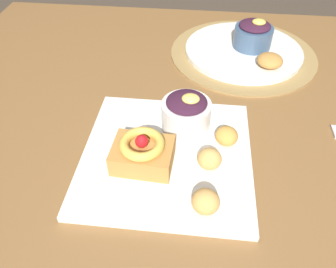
{
  "coord_description": "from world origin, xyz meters",
  "views": [
    {
      "loc": [
        0.03,
        -0.53,
        1.17
      ],
      "look_at": [
        -0.01,
        -0.12,
        0.77
      ],
      "focal_mm": 35.17,
      "sensor_mm": 36.0,
      "label": 1
    }
  ],
  "objects_px": {
    "back_ramekin": "(253,34)",
    "back_pastry": "(270,61)",
    "cake_slice": "(143,152)",
    "fritter_front": "(209,159)",
    "fritter_middle": "(206,201)",
    "back_plate": "(243,50)",
    "fritter_back": "(227,136)",
    "front_plate": "(167,155)",
    "berry_ramekin": "(186,112)"
  },
  "relations": [
    {
      "from": "back_ramekin",
      "to": "back_pastry",
      "type": "bearing_deg",
      "value": -69.17
    },
    {
      "from": "cake_slice",
      "to": "fritter_front",
      "type": "height_order",
      "value": "cake_slice"
    },
    {
      "from": "cake_slice",
      "to": "fritter_middle",
      "type": "relative_size",
      "value": 2.44
    },
    {
      "from": "fritter_front",
      "to": "back_ramekin",
      "type": "relative_size",
      "value": 0.43
    },
    {
      "from": "back_ramekin",
      "to": "back_pastry",
      "type": "relative_size",
      "value": 1.58
    },
    {
      "from": "back_plate",
      "to": "fritter_back",
      "type": "bearing_deg",
      "value": -98.6
    },
    {
      "from": "back_plate",
      "to": "back_ramekin",
      "type": "height_order",
      "value": "back_ramekin"
    },
    {
      "from": "back_pastry",
      "to": "back_plate",
      "type": "bearing_deg",
      "value": 124.62
    },
    {
      "from": "front_plate",
      "to": "back_ramekin",
      "type": "relative_size",
      "value": 3.12
    },
    {
      "from": "front_plate",
      "to": "back_plate",
      "type": "distance_m",
      "value": 0.41
    },
    {
      "from": "cake_slice",
      "to": "fritter_front",
      "type": "bearing_deg",
      "value": 2.64
    },
    {
      "from": "cake_slice",
      "to": "back_pastry",
      "type": "height_order",
      "value": "cake_slice"
    },
    {
      "from": "fritter_back",
      "to": "back_plate",
      "type": "distance_m",
      "value": 0.35
    },
    {
      "from": "cake_slice",
      "to": "fritter_middle",
      "type": "bearing_deg",
      "value": -36.68
    },
    {
      "from": "fritter_middle",
      "to": "fritter_back",
      "type": "bearing_deg",
      "value": 76.82
    },
    {
      "from": "berry_ramekin",
      "to": "fritter_middle",
      "type": "distance_m",
      "value": 0.19
    },
    {
      "from": "back_plate",
      "to": "back_pastry",
      "type": "relative_size",
      "value": 4.93
    },
    {
      "from": "fritter_middle",
      "to": "back_plate",
      "type": "height_order",
      "value": "fritter_middle"
    },
    {
      "from": "fritter_front",
      "to": "back_pastry",
      "type": "xyz_separation_m",
      "value": [
        0.14,
        0.32,
        0.0
      ]
    },
    {
      "from": "back_ramekin",
      "to": "back_pastry",
      "type": "xyz_separation_m",
      "value": [
        0.03,
        -0.09,
        -0.02
      ]
    },
    {
      "from": "front_plate",
      "to": "back_ramekin",
      "type": "height_order",
      "value": "back_ramekin"
    },
    {
      "from": "front_plate",
      "to": "berry_ramekin",
      "type": "relative_size",
      "value": 3.21
    },
    {
      "from": "front_plate",
      "to": "fritter_back",
      "type": "relative_size",
      "value": 7.14
    },
    {
      "from": "fritter_back",
      "to": "back_ramekin",
      "type": "relative_size",
      "value": 0.44
    },
    {
      "from": "cake_slice",
      "to": "back_ramekin",
      "type": "distance_m",
      "value": 0.47
    },
    {
      "from": "front_plate",
      "to": "berry_ramekin",
      "type": "bearing_deg",
      "value": 69.61
    },
    {
      "from": "fritter_front",
      "to": "fritter_middle",
      "type": "relative_size",
      "value": 0.96
    },
    {
      "from": "back_ramekin",
      "to": "fritter_middle",
      "type": "bearing_deg",
      "value": -101.91
    },
    {
      "from": "cake_slice",
      "to": "fritter_front",
      "type": "relative_size",
      "value": 2.54
    },
    {
      "from": "front_plate",
      "to": "fritter_middle",
      "type": "xyz_separation_m",
      "value": [
        0.07,
        -0.11,
        0.02
      ]
    },
    {
      "from": "front_plate",
      "to": "fritter_back",
      "type": "distance_m",
      "value": 0.11
    },
    {
      "from": "cake_slice",
      "to": "back_ramekin",
      "type": "xyz_separation_m",
      "value": [
        0.21,
        0.42,
        0.01
      ]
    },
    {
      "from": "front_plate",
      "to": "back_plate",
      "type": "relative_size",
      "value": 1.0
    },
    {
      "from": "front_plate",
      "to": "back_ramekin",
      "type": "distance_m",
      "value": 0.43
    },
    {
      "from": "back_ramekin",
      "to": "berry_ramekin",
      "type": "bearing_deg",
      "value": -115.05
    },
    {
      "from": "fritter_middle",
      "to": "back_plate",
      "type": "relative_size",
      "value": 0.14
    },
    {
      "from": "fritter_middle",
      "to": "fritter_front",
      "type": "bearing_deg",
      "value": 87.18
    },
    {
      "from": "back_plate",
      "to": "front_plate",
      "type": "bearing_deg",
      "value": -112.38
    },
    {
      "from": "cake_slice",
      "to": "fritter_middle",
      "type": "distance_m",
      "value": 0.14
    },
    {
      "from": "fritter_middle",
      "to": "back_ramekin",
      "type": "height_order",
      "value": "back_ramekin"
    },
    {
      "from": "front_plate",
      "to": "back_plate",
      "type": "height_order",
      "value": "back_plate"
    },
    {
      "from": "fritter_front",
      "to": "front_plate",
      "type": "bearing_deg",
      "value": 162.95
    },
    {
      "from": "fritter_middle",
      "to": "back_ramekin",
      "type": "relative_size",
      "value": 0.45
    },
    {
      "from": "fritter_middle",
      "to": "back_pastry",
      "type": "distance_m",
      "value": 0.43
    },
    {
      "from": "berry_ramekin",
      "to": "back_pastry",
      "type": "xyz_separation_m",
      "value": [
        0.18,
        0.23,
        -0.01
      ]
    },
    {
      "from": "cake_slice",
      "to": "back_plate",
      "type": "height_order",
      "value": "cake_slice"
    },
    {
      "from": "berry_ramekin",
      "to": "back_ramekin",
      "type": "bearing_deg",
      "value": 64.95
    },
    {
      "from": "front_plate",
      "to": "cake_slice",
      "type": "distance_m",
      "value": 0.06
    },
    {
      "from": "front_plate",
      "to": "fritter_back",
      "type": "height_order",
      "value": "fritter_back"
    },
    {
      "from": "fritter_back",
      "to": "back_plate",
      "type": "height_order",
      "value": "fritter_back"
    }
  ]
}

